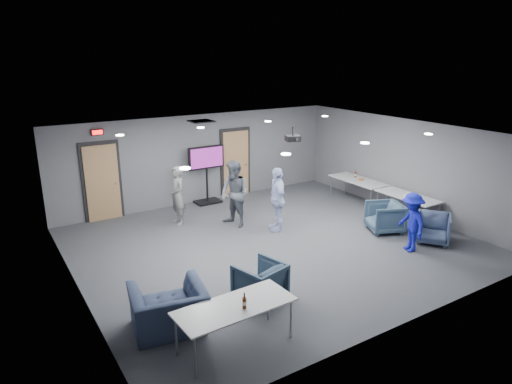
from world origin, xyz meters
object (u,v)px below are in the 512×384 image
person_c (277,199)px  projector (293,138)px  person_b (235,194)px  table_front_left (235,308)px  bottle_front (244,303)px  bottle_right (355,175)px  table_right_a (358,181)px  tv_stand (207,171)px  chair_right_b (385,217)px  person_d (411,222)px  chair_right_c (433,228)px  person_a (178,195)px  chair_front_b (168,309)px  table_right_b (408,197)px  chair_front_a (260,282)px

person_c → projector: projector is taller
person_b → table_front_left: person_b is taller
bottle_front → bottle_right: bottle_front is taller
bottle_front → projector: size_ratio=0.62×
person_b → table_right_a: (4.19, -0.29, -0.20)m
tv_stand → bottle_right: bearing=-28.6°
person_c → chair_right_b: 2.83m
person_d → chair_right_c: 0.93m
chair_right_c → bottle_right: (0.77, 3.50, 0.46)m
person_a → person_c: size_ratio=0.95×
person_a → person_b: bearing=52.5°
bottle_front → person_b: bearing=61.9°
chair_front_b → table_front_left: (0.72, -0.97, 0.30)m
table_right_b → projector: size_ratio=4.24×
chair_right_c → person_c: bearing=-171.1°
chair_right_c → table_right_a: (0.65, 3.26, 0.33)m
table_right_a → table_front_left: bearing=122.3°
chair_right_c → chair_front_b: chair_front_b is taller
tv_stand → projector: (0.93, -3.07, 1.40)m
chair_right_b → bottle_front: (-5.61, -2.32, 0.44)m
bottle_front → tv_stand: (2.78, 6.89, 0.18)m
person_a → chair_right_b: bearing=53.2°
chair_right_c → projector: (-2.35, 2.64, 2.04)m
table_front_left → chair_front_b: bearing=124.4°
chair_front_b → tv_stand: tv_stand is taller
table_front_left → person_c: bearing=45.7°
table_front_left → bottle_right: (6.91, 4.54, 0.13)m
person_a → chair_front_b: 5.06m
person_c → chair_right_b: (2.30, -1.58, -0.45)m
person_a → chair_right_b: person_a is taller
bottle_front → person_d: bearing=12.5°
person_c → table_right_b: person_c is taller
table_right_b → table_front_left: (-6.79, -2.39, 0.00)m
chair_right_b → tv_stand: 5.42m
projector → table_front_left: bearing=-118.1°
chair_right_c → table_right_b: 1.54m
table_front_left → projector: size_ratio=4.56×
person_a → table_right_a: size_ratio=0.84×
bottle_front → chair_right_c: bearing=11.0°
person_a → chair_right_c: size_ratio=2.00×
person_a → projector: 3.45m
chair_front_a → tv_stand: 6.04m
person_b → tv_stand: bearing=160.2°
chair_front_a → chair_front_b: size_ratio=0.68×
person_d → chair_front_b: person_d is taller
chair_right_b → table_right_b: (1.10, 0.22, 0.30)m
table_right_a → chair_front_b: bearing=113.8°
chair_right_c → bottle_right: bottle_right is taller
chair_right_c → table_right_a: 3.34m
person_b → chair_right_b: 3.95m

